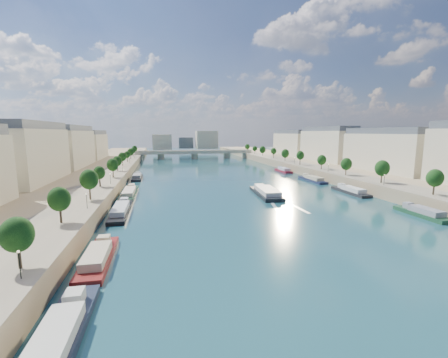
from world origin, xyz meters
name	(u,v)px	position (x,y,z in m)	size (l,w,h in m)	color
ground	(224,180)	(0.00, 100.00, 0.00)	(700.00, 700.00, 0.00)	#0C2D36
quay_left	(78,180)	(-72.00, 100.00, 2.50)	(44.00, 520.00, 5.00)	#9E8460
quay_right	(344,172)	(72.00, 100.00, 2.50)	(44.00, 520.00, 5.00)	#9E8460
pave_left	(111,174)	(-57.00, 100.00, 5.05)	(14.00, 520.00, 0.10)	gray
pave_right	(321,168)	(57.00, 100.00, 5.05)	(14.00, 520.00, 0.10)	gray
trees_left	(115,163)	(-55.00, 102.00, 10.48)	(4.80, 268.80, 8.26)	#382B1E
trees_right	(310,158)	(55.00, 110.00, 10.48)	(4.80, 268.80, 8.26)	#382B1E
lamps_left	(117,171)	(-52.50, 90.00, 7.78)	(0.36, 200.36, 4.28)	black
lamps_right	(310,163)	(52.50, 105.00, 7.78)	(0.36, 200.36, 4.28)	black
buildings_left	(55,150)	(-85.00, 112.00, 16.45)	(16.00, 226.00, 23.20)	beige
buildings_right	(353,147)	(85.00, 112.00, 16.45)	(16.00, 226.00, 23.20)	beige
skyline	(189,141)	(3.19, 319.52, 14.66)	(79.00, 42.00, 22.00)	beige
bridge	(195,154)	(0.00, 235.45, 5.08)	(112.00, 12.00, 8.15)	#C1B79E
tour_barge	(266,193)	(9.21, 59.18, 1.02)	(9.91, 27.75, 3.74)	black
wake	(282,205)	(9.21, 42.56, 0.02)	(10.75, 26.03, 0.04)	silver
moored_barges_left	(122,210)	(-45.50, 43.94, 0.84)	(5.00, 157.42, 3.60)	#171F33
moored_barges_right	(354,192)	(45.50, 53.42, 0.84)	(5.00, 160.61, 3.60)	black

